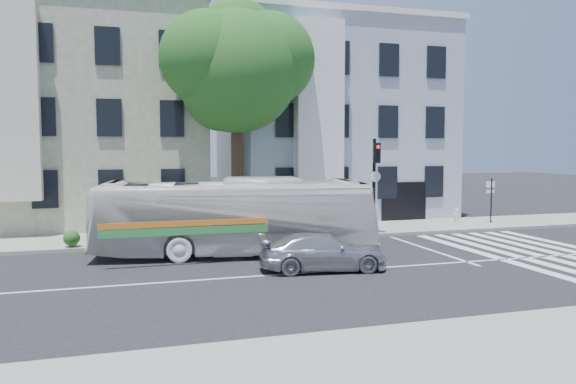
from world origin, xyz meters
name	(u,v)px	position (x,y,z in m)	size (l,w,h in m)	color
ground	(292,274)	(0.00, 0.00, 0.00)	(120.00, 120.00, 0.00)	black
sidewalk_far	(240,235)	(0.00, 8.00, 0.07)	(80.00, 4.00, 0.15)	gray
sidewalk_near	(420,363)	(0.00, -8.00, 0.07)	(80.00, 4.00, 0.15)	gray
building_left	(83,120)	(-7.00, 15.00, 5.50)	(12.00, 10.00, 11.00)	gray
building_right	(329,123)	(7.00, 15.00, 5.50)	(12.00, 10.00, 11.00)	#97A2B4
street_tree	(237,65)	(0.06, 8.74, 7.83)	(7.30, 5.90, 11.10)	#2D2116
bus	(235,217)	(-1.10, 3.63, 1.46)	(10.48, 2.45, 2.92)	silver
sedan	(323,252)	(1.14, 0.23, 0.61)	(4.20, 1.71, 1.22)	#B9BAC1
hedge	(181,233)	(-2.83, 6.40, 0.50)	(8.50, 0.84, 0.70)	#2D6822
traffic_signal	(375,174)	(5.75, 5.94, 2.87)	(0.46, 0.54, 4.44)	black
fire_hydrant	(457,215)	(11.77, 8.57, 0.52)	(0.40, 0.23, 0.72)	beige
far_sign_pole	(491,194)	(13.20, 7.71, 1.63)	(0.40, 0.23, 2.32)	black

